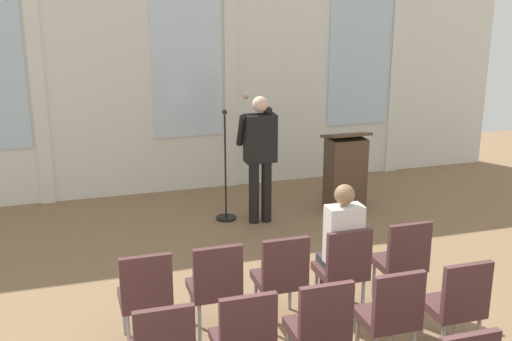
# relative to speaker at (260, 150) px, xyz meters

# --- Properties ---
(rear_partition) EXTENTS (10.64, 0.14, 3.81)m
(rear_partition) POSITION_rel_speaker_xyz_m (-0.60, 1.72, 0.89)
(rear_partition) COLOR silver
(rear_partition) RESTS_ON ground
(speaker) EXTENTS (0.50, 0.69, 1.75)m
(speaker) POSITION_rel_speaker_xyz_m (0.00, 0.00, 0.00)
(speaker) COLOR black
(speaker) RESTS_ON ground
(mic_stand) EXTENTS (0.28, 0.28, 1.55)m
(mic_stand) POSITION_rel_speaker_xyz_m (-0.42, 0.22, -0.68)
(mic_stand) COLOR black
(mic_stand) RESTS_ON ground
(lectern) EXTENTS (0.60, 0.48, 1.16)m
(lectern) POSITION_rel_speaker_xyz_m (1.34, 0.15, -0.47)
(lectern) COLOR #4C3828
(lectern) RESTS_ON ground
(chair_r0_c0) EXTENTS (0.46, 0.44, 0.94)m
(chair_r0_c0) POSITION_rel_speaker_xyz_m (-1.92, -2.70, -0.49)
(chair_r0_c0) COLOR #99999E
(chair_r0_c0) RESTS_ON ground
(chair_r0_c1) EXTENTS (0.46, 0.44, 0.94)m
(chair_r0_c1) POSITION_rel_speaker_xyz_m (-1.27, -2.70, -0.49)
(chair_r0_c1) COLOR #99999E
(chair_r0_c1) RESTS_ON ground
(chair_r0_c2) EXTENTS (0.46, 0.44, 0.94)m
(chair_r0_c2) POSITION_rel_speaker_xyz_m (-0.62, -2.70, -0.49)
(chair_r0_c2) COLOR #99999E
(chair_r0_c2) RESTS_ON ground
(chair_r0_c3) EXTENTS (0.46, 0.44, 0.94)m
(chair_r0_c3) POSITION_rel_speaker_xyz_m (0.03, -2.70, -0.49)
(chair_r0_c3) COLOR #99999E
(chair_r0_c3) RESTS_ON ground
(audience_r0_c3) EXTENTS (0.36, 0.39, 1.36)m
(audience_r0_c3) POSITION_rel_speaker_xyz_m (0.03, -2.62, -0.27)
(audience_r0_c3) COLOR #2D2D33
(audience_r0_c3) RESTS_ON ground
(chair_r0_c4) EXTENTS (0.46, 0.44, 0.94)m
(chair_r0_c4) POSITION_rel_speaker_xyz_m (0.68, -2.70, -0.49)
(chair_r0_c4) COLOR #99999E
(chair_r0_c4) RESTS_ON ground
(chair_r1_c1) EXTENTS (0.46, 0.44, 0.94)m
(chair_r1_c1) POSITION_rel_speaker_xyz_m (-1.27, -3.67, -0.49)
(chair_r1_c1) COLOR #99999E
(chair_r1_c1) RESTS_ON ground
(chair_r1_c2) EXTENTS (0.46, 0.44, 0.94)m
(chair_r1_c2) POSITION_rel_speaker_xyz_m (-0.62, -3.67, -0.49)
(chair_r1_c2) COLOR #99999E
(chair_r1_c2) RESTS_ON ground
(chair_r1_c3) EXTENTS (0.46, 0.44, 0.94)m
(chair_r1_c3) POSITION_rel_speaker_xyz_m (0.03, -3.67, -0.49)
(chair_r1_c3) COLOR #99999E
(chair_r1_c3) RESTS_ON ground
(chair_r1_c4) EXTENTS (0.46, 0.44, 0.94)m
(chair_r1_c4) POSITION_rel_speaker_xyz_m (0.68, -3.67, -0.49)
(chair_r1_c4) COLOR #99999E
(chair_r1_c4) RESTS_ON ground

